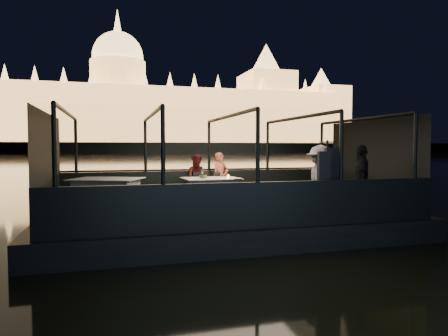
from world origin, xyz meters
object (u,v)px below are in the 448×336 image
object	(u,v)px
chair_port_left	(202,188)
coat_stand	(327,179)
passenger_stripe	(320,179)
chair_port_right	(221,188)
dining_table_aft	(107,197)
person_man_maroon	(198,177)
wine_bottle	(202,173)
passenger_dark	(361,178)
person_woman_coral	(220,176)
dining_table_central	(211,192)

from	to	relation	value
chair_port_left	coat_stand	size ratio (longest dim) A/B	0.51
coat_stand	passenger_stripe	xyz separation A→B (m)	(0.16, 0.56, -0.05)
chair_port_right	coat_stand	distance (m)	3.52
dining_table_aft	coat_stand	bearing A→B (deg)	-29.17
person_man_maroon	wine_bottle	distance (m)	1.02
dining_table_aft	passenger_dark	xyz separation A→B (m)	(5.71, -1.83, 0.47)
dining_table_aft	person_woman_coral	distance (m)	3.25
chair_port_left	person_woman_coral	world-z (taller)	person_woman_coral
chair_port_right	wine_bottle	bearing A→B (deg)	-155.51
chair_port_left	person_man_maroon	bearing A→B (deg)	112.20
chair_port_left	person_man_maroon	size ratio (longest dim) A/B	0.63
chair_port_left	chair_port_right	world-z (taller)	chair_port_left
dining_table_central	coat_stand	world-z (taller)	coat_stand
dining_table_central	dining_table_aft	world-z (taller)	dining_table_aft
dining_table_aft	person_woman_coral	bearing A→B (deg)	17.69
chair_port_left	coat_stand	distance (m)	3.81
chair_port_left	passenger_dark	size ratio (longest dim) A/B	0.54
dining_table_central	dining_table_aft	xyz separation A→B (m)	(-2.62, -0.26, 0.00)
passenger_dark	wine_bottle	xyz separation A→B (m)	(-3.38, 1.81, 0.06)
passenger_stripe	passenger_dark	world-z (taller)	same
person_woman_coral	coat_stand	bearing A→B (deg)	-91.67
coat_stand	passenger_dark	size ratio (longest dim) A/B	1.06
coat_stand	wine_bottle	world-z (taller)	coat_stand
dining_table_aft	passenger_stripe	xyz separation A→B (m)	(4.60, -1.92, 0.47)
dining_table_aft	passenger_stripe	distance (m)	5.01
dining_table_aft	passenger_stripe	world-z (taller)	passenger_stripe
person_woman_coral	wine_bottle	bearing A→B (deg)	-149.80
person_man_maroon	dining_table_central	bearing A→B (deg)	-63.40
passenger_stripe	passenger_dark	distance (m)	1.11
dining_table_central	person_man_maroon	xyz separation A→B (m)	(-0.19, 0.72, 0.36)
chair_port_right	chair_port_left	bearing A→B (deg)	151.38
passenger_dark	passenger_stripe	bearing A→B (deg)	-55.77
coat_stand	passenger_stripe	distance (m)	0.59
person_man_maroon	passenger_dark	size ratio (longest dim) A/B	0.85
chair_port_right	person_woman_coral	world-z (taller)	person_woman_coral
dining_table_aft	chair_port_left	distance (m)	2.61
dining_table_central	chair_port_right	distance (m)	0.60
chair_port_right	coat_stand	world-z (taller)	coat_stand
dining_table_central	person_man_maroon	distance (m)	0.83
coat_stand	person_woman_coral	size ratio (longest dim) A/B	1.21
dining_table_central	passenger_dark	world-z (taller)	passenger_dark
chair_port_right	person_woman_coral	distance (m)	0.41
coat_stand	person_man_maroon	distance (m)	4.01
dining_table_aft	passenger_dark	size ratio (longest dim) A/B	0.96
chair_port_right	passenger_stripe	xyz separation A→B (m)	(1.59, -2.63, 0.40)
dining_table_aft	dining_table_central	bearing A→B (deg)	5.67
coat_stand	dining_table_aft	bearing A→B (deg)	150.83
dining_table_central	passenger_stripe	distance (m)	2.98
coat_stand	passenger_dark	world-z (taller)	coat_stand
coat_stand	person_woman_coral	world-z (taller)	coat_stand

